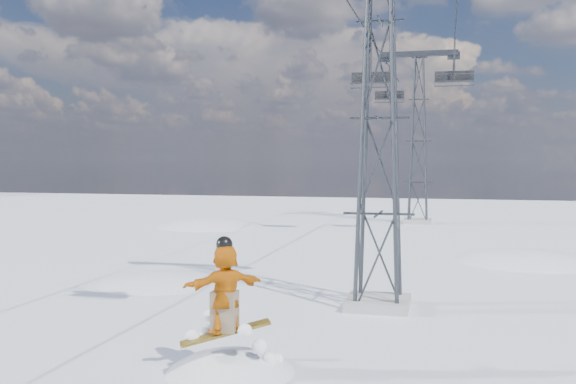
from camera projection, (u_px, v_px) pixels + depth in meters
The scene contains 6 objects.
lift_tower_near at pixel (379, 119), 18.35m from camera, with size 5.20×1.80×11.43m.
lift_tower_far at pixel (418, 142), 42.57m from camera, with size 5.20×1.80×11.43m.
haul_cables at pixel (406, 16), 29.21m from camera, with size 4.46×51.00×0.06m.
lift_chair_mid at pixel (454, 77), 35.00m from camera, with size 2.10×0.60×2.60m.
lift_chair_far at pixel (371, 79), 34.93m from camera, with size 2.18×0.63×2.71m.
lift_chair_extra at pixel (389, 96), 45.65m from camera, with size 2.07×0.59×2.56m.
Camera 1 is at (2.73, -10.51, 4.35)m, focal length 40.00 mm.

